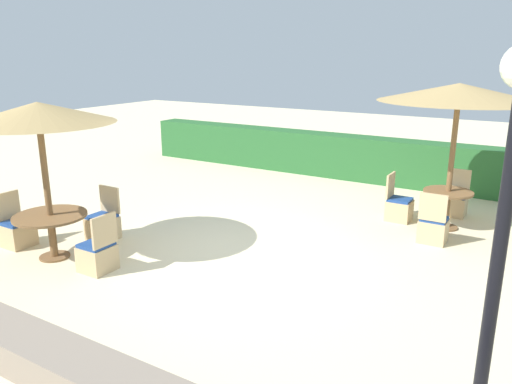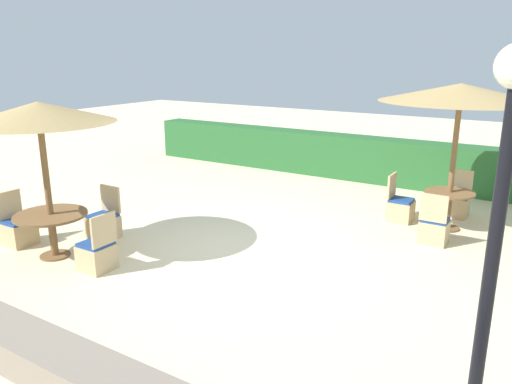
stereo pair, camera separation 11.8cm
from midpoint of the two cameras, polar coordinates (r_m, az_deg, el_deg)
The scene contains 14 objects.
ground_plane at distance 8.46m, azimuth -1.76°, elevation -6.82°, with size 40.00×40.00×0.00m, color beige.
hedge_row at distance 13.33m, azimuth 12.26°, elevation 3.77°, with size 13.00×0.70×1.13m, color #28602D.
stone_border at distance 5.96m, azimuth -23.40°, elevation -16.52°, with size 10.00×0.56×0.38m, color gray.
lamp_post at distance 4.45m, azimuth 27.25°, elevation 2.40°, with size 0.36×0.36×3.32m.
parasol_front_left at distance 8.33m, azimuth -23.22°, elevation 8.28°, with size 2.31×2.31×2.52m.
round_table_front_left at distance 8.69m, azimuth -21.98°, elevation -3.22°, with size 1.14×1.14×0.73m.
patio_chair_front_left_north at distance 9.36m, azimuth -16.62°, elevation -3.54°, with size 0.46×0.46×0.93m.
patio_chair_front_left_west at distance 9.59m, azimuth -25.20°, elevation -3.95°, with size 0.46×0.46×0.93m.
patio_chair_front_left_east at distance 8.05m, azimuth -17.28°, elevation -6.76°, with size 0.46×0.46×0.93m.
parasol_back_right at distance 9.69m, azimuth 22.68°, elevation 10.38°, with size 2.85×2.85×2.71m.
round_table_back_right at distance 10.04m, azimuth 21.49°, elevation -1.02°, with size 0.90×0.90×0.73m.
patio_chair_back_right_south at distance 9.30m, azimuth 20.01°, elevation -3.96°, with size 0.46×0.46×0.93m.
patio_chair_back_right_north at distance 10.98m, azimuth 22.24°, elevation -1.23°, with size 0.46×0.46×0.93m.
patio_chair_back_right_west at distance 10.30m, azimuth 16.43°, elevation -1.75°, with size 0.46×0.46×0.93m.
Camera 2 is at (4.41, -6.46, 3.24)m, focal length 35.00 mm.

